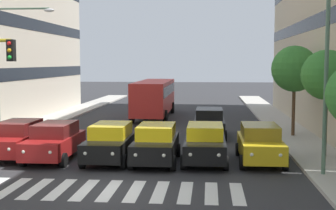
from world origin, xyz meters
name	(u,v)px	position (x,y,z in m)	size (l,w,h in m)	color
ground_plane	(110,190)	(0.00, 0.00, 0.00)	(180.00, 180.00, 0.00)	#2D2D30
crosswalk_markings	(110,190)	(0.00, 0.00, 0.00)	(9.45, 2.80, 0.01)	silver
car_0	(260,143)	(-5.81, -5.13, 0.89)	(2.02, 4.44, 1.72)	gold
car_1	(205,143)	(-3.33, -4.91, 0.89)	(2.02, 4.44, 1.72)	black
car_2	(156,143)	(-1.12, -4.65, 0.89)	(2.02, 4.44, 1.72)	black
car_3	(110,142)	(1.00, -4.78, 0.89)	(2.02, 4.44, 1.72)	black
car_4	(54,141)	(3.66, -4.86, 0.89)	(2.02, 4.44, 1.72)	maroon
car_5	(17,139)	(5.67, -5.37, 0.89)	(2.02, 4.44, 1.72)	maroon
car_row2_0	(209,122)	(-3.52, -12.21, 0.89)	(2.02, 4.44, 1.72)	black
bus_behind_traffic	(154,95)	(1.00, -21.85, 1.86)	(2.78, 10.50, 3.00)	red
street_lamp_left	(316,63)	(-7.61, -2.52, 4.50)	(2.52, 0.28, 7.19)	#4C6B56
street_lamp_right	(7,59)	(7.45, -8.40, 4.70)	(3.34, 0.28, 7.39)	#4C6B56
street_tree_1	(327,75)	(-8.90, -6.13, 3.94)	(2.33, 2.33, 4.98)	#513823
street_tree_2	(294,69)	(-8.55, -12.29, 4.14)	(2.75, 2.75, 5.38)	#513823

